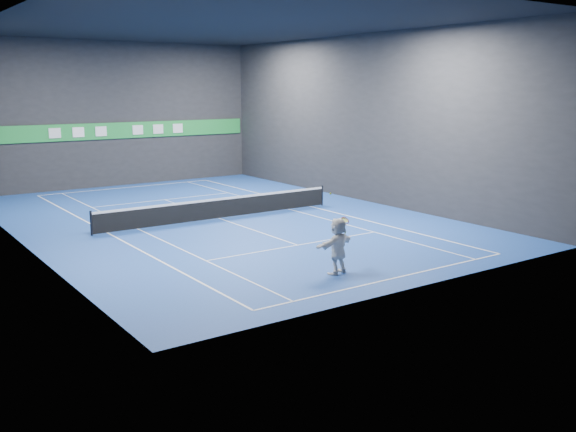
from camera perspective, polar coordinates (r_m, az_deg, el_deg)
ground at (r=30.94m, az=-6.07°, el=-0.24°), size 26.00×26.00×0.00m
ceiling at (r=30.43m, az=-6.44°, el=16.60°), size 26.00×26.00×0.00m
wall_back at (r=42.21m, az=-14.86°, el=8.72°), size 18.00×0.10×9.00m
wall_front at (r=19.97m, az=12.09°, el=6.24°), size 18.00×0.10×9.00m
wall_left at (r=27.22m, az=-23.23°, el=6.89°), size 0.10×26.00×9.00m
wall_right at (r=35.55m, az=6.72°, el=8.58°), size 0.10×26.00×9.00m
baseline_near at (r=21.59m, az=9.44°, el=-5.47°), size 10.98×0.08×0.01m
baseline_far at (r=41.60m, az=-14.02°, el=2.49°), size 10.98×0.08×0.01m
sideline_doubles_left at (r=28.77m, az=-15.69°, el=-1.49°), size 0.08×23.78×0.01m
sideline_doubles_right at (r=33.86m, az=2.09°, el=0.84°), size 0.08×23.78×0.01m
sideline_singles_left at (r=29.23m, az=-13.14°, el=-1.16°), size 0.06×23.78×0.01m
sideline_singles_right at (r=33.07m, az=0.18°, el=0.59°), size 0.06×23.78×0.01m
service_line_near at (r=25.64m, az=0.87°, el=-2.60°), size 8.23×0.06×0.01m
service_line_far at (r=36.58m, az=-10.92°, el=1.43°), size 8.23×0.06×0.01m
center_service_line at (r=30.94m, az=-6.07°, el=-0.23°), size 0.06×12.80×0.01m
player at (r=21.65m, az=4.45°, el=-2.66°), size 1.87×0.99×1.92m
tennis_ball at (r=21.05m, az=3.80°, el=2.00°), size 0.07×0.07×0.07m
tennis_net at (r=30.83m, az=-6.09°, el=0.75°), size 12.50×0.10×1.07m
sponsor_banner at (r=42.20m, az=-14.76°, el=7.36°), size 17.64×0.11×1.00m
tennis_racket at (r=21.72m, az=5.07°, el=-0.58°), size 0.43×0.32×0.76m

